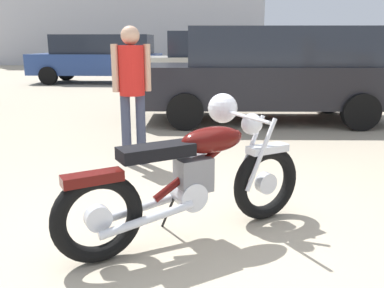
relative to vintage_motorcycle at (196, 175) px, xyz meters
name	(u,v)px	position (x,y,z in m)	size (l,w,h in m)	color
ground_plane	(198,245)	(0.01, -0.17, -0.49)	(80.00, 80.00, 0.00)	tan
vintage_motorcycle	(196,175)	(0.00, 0.00, 0.00)	(1.88, 1.16, 1.07)	black
bystander	(132,82)	(-0.73, 1.89, 0.53)	(0.45, 0.30, 1.66)	#383D51
dark_sedan_left	(204,61)	(0.40, 9.26, 0.43)	(3.90, 1.83, 1.78)	black
white_estate_far	(323,56)	(5.32, 13.36, 0.45)	(4.94, 2.60, 1.74)	black
blue_hatchback_right	(99,57)	(-3.36, 12.25, 0.45)	(4.80, 2.20, 1.74)	black
pale_sedan_back	(315,65)	(3.57, 8.71, 0.34)	(4.29, 2.11, 1.67)	black
red_hatchback_near	(272,71)	(1.52, 4.74, 0.45)	(4.74, 2.05, 1.74)	black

